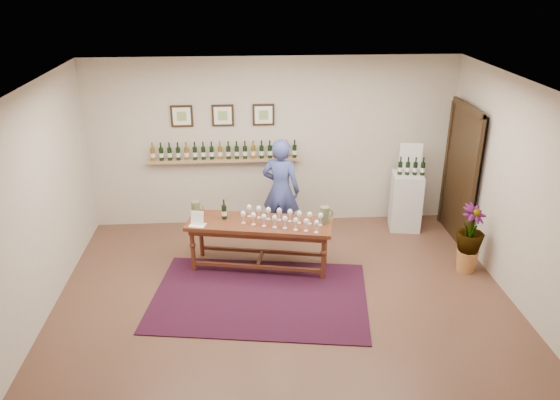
{
  "coord_description": "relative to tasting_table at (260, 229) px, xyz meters",
  "views": [
    {
      "loc": [
        -0.47,
        -6.1,
        4.05
      ],
      "look_at": [
        0.0,
        0.8,
        1.1
      ],
      "focal_mm": 35.0,
      "sensor_mm": 36.0,
      "label": 1
    }
  ],
  "objects": [
    {
      "name": "potted_plant",
      "position": [
        2.97,
        -0.31,
        -0.1
      ],
      "size": [
        0.64,
        0.64,
        0.88
      ],
      "rotation": [
        0.0,
        0.0,
        0.54
      ],
      "color": "#B1723B",
      "rests_on": "ground"
    },
    {
      "name": "ground",
      "position": [
        0.29,
        -0.9,
        -0.62
      ],
      "size": [
        6.0,
        6.0,
        0.0
      ],
      "primitive_type": "plane",
      "color": "brown",
      "rests_on": "ground"
    },
    {
      "name": "pedestal_bottles",
      "position": [
        2.5,
        1.13,
        0.49
      ],
      "size": [
        0.31,
        0.12,
        0.3
      ],
      "primitive_type": null,
      "rotation": [
        0.0,
        0.0,
        -0.15
      ],
      "color": "black",
      "rests_on": "display_pedestal"
    },
    {
      "name": "tasting_table",
      "position": [
        0.0,
        0.0,
        0.0
      ],
      "size": [
        2.14,
        1.03,
        0.73
      ],
      "rotation": [
        0.0,
        0.0,
        -0.19
      ],
      "color": "#472211",
      "rests_on": "ground"
    },
    {
      "name": "pitcher_left",
      "position": [
        -0.91,
        0.26,
        0.22
      ],
      "size": [
        0.19,
        0.19,
        0.23
      ],
      "primitive_type": null,
      "rotation": [
        0.0,
        0.0,
        -0.34
      ],
      "color": "#5E6740",
      "rests_on": "tasting_table"
    },
    {
      "name": "person",
      "position": [
        0.37,
        0.93,
        0.21
      ],
      "size": [
        0.71,
        0.59,
        1.67
      ],
      "primitive_type": "imported",
      "rotation": [
        0.0,
        0.0,
        2.77
      ],
      "color": "#3C4B8F",
      "rests_on": "ground"
    },
    {
      "name": "pitcher_right",
      "position": [
        0.91,
        -0.08,
        0.23
      ],
      "size": [
        0.18,
        0.18,
        0.24
      ],
      "primitive_type": null,
      "rotation": [
        0.0,
        0.0,
        -0.21
      ],
      "color": "#5E6740",
      "rests_on": "tasting_table"
    },
    {
      "name": "room_shell",
      "position": [
        2.4,
        0.96,
        0.5
      ],
      "size": [
        6.0,
        6.0,
        6.0
      ],
      "color": "beige",
      "rests_on": "ground"
    },
    {
      "name": "display_pedestal",
      "position": [
        2.47,
        1.15,
        -0.14
      ],
      "size": [
        0.55,
        0.55,
        0.96
      ],
      "primitive_type": "cube",
      "rotation": [
        0.0,
        0.0,
        -0.15
      ],
      "color": "silver",
      "rests_on": "ground"
    },
    {
      "name": "info_sign",
      "position": [
        2.52,
        1.29,
        0.59
      ],
      "size": [
        0.36,
        0.07,
        0.5
      ],
      "primitive_type": "cube",
      "rotation": [
        0.0,
        0.0,
        -0.15
      ],
      "color": "white",
      "rests_on": "display_pedestal"
    },
    {
      "name": "table_bottles",
      "position": [
        -0.49,
        0.18,
        0.27
      ],
      "size": [
        0.34,
        0.23,
        0.33
      ],
      "primitive_type": null,
      "rotation": [
        0.0,
        0.0,
        -0.19
      ],
      "color": "black",
      "rests_on": "tasting_table"
    },
    {
      "name": "menu_card",
      "position": [
        -0.87,
        -0.03,
        0.21
      ],
      "size": [
        0.25,
        0.21,
        0.2
      ],
      "primitive_type": "cube",
      "rotation": [
        0.0,
        0.0,
        -0.27
      ],
      "color": "white",
      "rests_on": "tasting_table"
    },
    {
      "name": "rug",
      "position": [
        -0.03,
        -0.8,
        -0.61
      ],
      "size": [
        3.07,
        2.28,
        0.02
      ],
      "primitive_type": "cube",
      "rotation": [
        0.0,
        0.0,
        -0.15
      ],
      "color": "#4C0D16",
      "rests_on": "ground"
    },
    {
      "name": "table_glasses",
      "position": [
        0.31,
        -0.1,
        0.21
      ],
      "size": [
        1.43,
        0.79,
        0.19
      ],
      "primitive_type": null,
      "rotation": [
        0.0,
        0.0,
        -0.35
      ],
      "color": "white",
      "rests_on": "tasting_table"
    }
  ]
}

